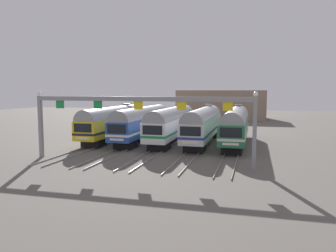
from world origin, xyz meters
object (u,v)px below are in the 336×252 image
object	(u,v)px
commuter_train_yellow	(114,121)
catenary_gantry	(138,109)
commuter_train_white	(172,123)
commuter_train_silver	(203,123)
commuter_train_blue	(142,122)
commuter_train_green	(236,124)

from	to	relation	value
commuter_train_yellow	catenary_gantry	xyz separation A→B (m)	(8.55, -13.50, 2.58)
catenary_gantry	commuter_train_white	bearing A→B (deg)	90.00
commuter_train_white	commuter_train_silver	distance (m)	4.28
commuter_train_blue	commuter_train_green	distance (m)	12.83
commuter_train_green	catenary_gantry	bearing A→B (deg)	-122.36
commuter_train_blue	commuter_train_white	distance (m)	4.28
commuter_train_yellow	commuter_train_blue	size ratio (longest dim) A/B	1.00
commuter_train_white	catenary_gantry	world-z (taller)	catenary_gantry
commuter_train_silver	commuter_train_yellow	bearing A→B (deg)	180.00
commuter_train_blue	commuter_train_silver	distance (m)	8.55
commuter_train_white	catenary_gantry	size ratio (longest dim) A/B	0.81
commuter_train_white	commuter_train_silver	world-z (taller)	same
commuter_train_blue	commuter_train_yellow	bearing A→B (deg)	179.94
commuter_train_white	commuter_train_silver	bearing A→B (deg)	0.00
commuter_train_green	commuter_train_silver	bearing A→B (deg)	180.00
commuter_train_yellow	commuter_train_green	bearing A→B (deg)	0.00
commuter_train_yellow	commuter_train_blue	distance (m)	4.28
commuter_train_yellow	catenary_gantry	world-z (taller)	catenary_gantry
commuter_train_yellow	commuter_train_white	size ratio (longest dim) A/B	1.00
commuter_train_green	catenary_gantry	distance (m)	16.19
commuter_train_yellow	catenary_gantry	size ratio (longest dim) A/B	0.81
commuter_train_white	commuter_train_blue	bearing A→B (deg)	-179.94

